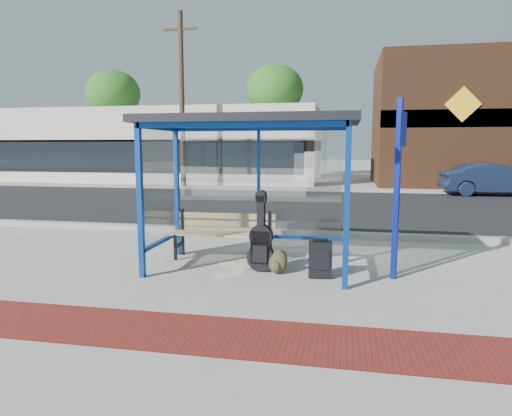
% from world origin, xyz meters
% --- Properties ---
extents(ground, '(120.00, 120.00, 0.00)m').
position_xyz_m(ground, '(0.00, 0.00, 0.00)').
color(ground, '#B2ADA0').
rests_on(ground, ground).
extents(brick_paver_strip, '(60.00, 1.00, 0.01)m').
position_xyz_m(brick_paver_strip, '(0.00, -2.60, 0.01)').
color(brick_paver_strip, maroon).
rests_on(brick_paver_strip, ground).
extents(curb_near, '(60.00, 0.25, 0.12)m').
position_xyz_m(curb_near, '(0.00, 2.90, 0.06)').
color(curb_near, gray).
rests_on(curb_near, ground).
extents(street_asphalt, '(60.00, 10.00, 0.00)m').
position_xyz_m(street_asphalt, '(0.00, 8.00, 0.00)').
color(street_asphalt, black).
rests_on(street_asphalt, ground).
extents(curb_far, '(60.00, 0.25, 0.12)m').
position_xyz_m(curb_far, '(0.00, 13.10, 0.06)').
color(curb_far, gray).
rests_on(curb_far, ground).
extents(far_sidewalk, '(60.00, 4.00, 0.01)m').
position_xyz_m(far_sidewalk, '(0.00, 15.00, 0.00)').
color(far_sidewalk, '#B2ADA0').
rests_on(far_sidewalk, ground).
extents(bus_shelter, '(3.30, 1.80, 2.42)m').
position_xyz_m(bus_shelter, '(0.00, 0.07, 2.07)').
color(bus_shelter, '#0E3BA1').
rests_on(bus_shelter, ground).
extents(storefront_white, '(18.00, 6.04, 4.00)m').
position_xyz_m(storefront_white, '(-9.00, 17.99, 2.00)').
color(storefront_white, silver).
rests_on(storefront_white, ground).
extents(storefront_brown, '(10.00, 7.08, 6.40)m').
position_xyz_m(storefront_brown, '(8.00, 18.49, 3.20)').
color(storefront_brown, '#59331E').
rests_on(storefront_brown, ground).
extents(tree_left, '(3.60, 3.60, 7.03)m').
position_xyz_m(tree_left, '(-14.00, 22.00, 5.45)').
color(tree_left, '#4C3826').
rests_on(tree_left, ground).
extents(tree_mid, '(3.60, 3.60, 7.03)m').
position_xyz_m(tree_mid, '(-3.00, 22.00, 5.45)').
color(tree_mid, '#4C3826').
rests_on(tree_mid, ground).
extents(utility_pole_west, '(1.60, 0.24, 8.00)m').
position_xyz_m(utility_pole_west, '(-6.00, 13.40, 4.11)').
color(utility_pole_west, '#4C3826').
rests_on(utility_pole_west, ground).
extents(bench, '(1.80, 0.46, 0.85)m').
position_xyz_m(bench, '(-0.60, 0.61, 0.48)').
color(bench, black).
rests_on(bench, ground).
extents(guitar_bag, '(0.45, 0.16, 1.21)m').
position_xyz_m(guitar_bag, '(0.20, -0.08, 0.44)').
color(guitar_bag, black).
rests_on(guitar_bag, ground).
extents(suitcase, '(0.36, 0.26, 0.60)m').
position_xyz_m(suitcase, '(1.13, -0.25, 0.28)').
color(suitcase, black).
rests_on(suitcase, ground).
extents(backpack, '(0.36, 0.34, 0.37)m').
position_xyz_m(backpack, '(0.47, -0.16, 0.17)').
color(backpack, '#33301C').
rests_on(backpack, ground).
extents(sign_post, '(0.17, 0.32, 2.64)m').
position_xyz_m(sign_post, '(2.22, -0.10, 1.49)').
color(sign_post, navy).
rests_on(sign_post, ground).
extents(newspaper_a, '(0.43, 0.44, 0.01)m').
position_xyz_m(newspaper_a, '(-0.39, 0.22, 0.00)').
color(newspaper_a, white).
rests_on(newspaper_a, ground).
extents(newspaper_b, '(0.53, 0.50, 0.01)m').
position_xyz_m(newspaper_b, '(-0.23, -0.40, 0.00)').
color(newspaper_b, white).
rests_on(newspaper_b, ground).
extents(newspaper_c, '(0.45, 0.51, 0.01)m').
position_xyz_m(newspaper_c, '(-0.15, 0.11, 0.00)').
color(newspaper_c, white).
rests_on(newspaper_c, ground).
extents(parked_car, '(4.00, 1.64, 1.29)m').
position_xyz_m(parked_car, '(7.28, 12.71, 0.65)').
color(parked_car, '#172341').
rests_on(parked_car, ground).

